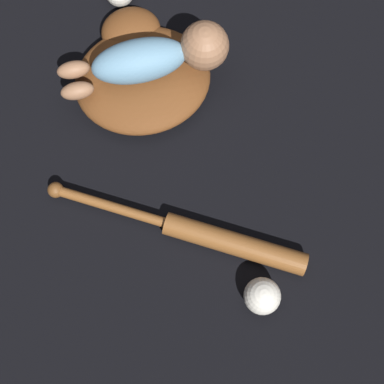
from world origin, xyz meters
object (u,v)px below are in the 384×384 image
baseball_bat (209,236)px  baseball_glove (141,71)px  baseball (262,296)px  baby_figure (159,57)px

baseball_bat → baseball_glove: bearing=107.8°
baseball_glove → baseball_bat: bearing=-72.2°
baseball_glove → baseball: (0.22, -0.51, 0.00)m
baseball_bat → baby_figure: bearing=101.8°
baseball → baseball_bat: bearing=126.1°
baseball_bat → baseball: baseball is taller
baby_figure → baseball: size_ratio=4.98×
baseball_glove → baseball_bat: baseball_glove is taller
baby_figure → baseball: 0.54m
baby_figure → baseball_bat: 0.39m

